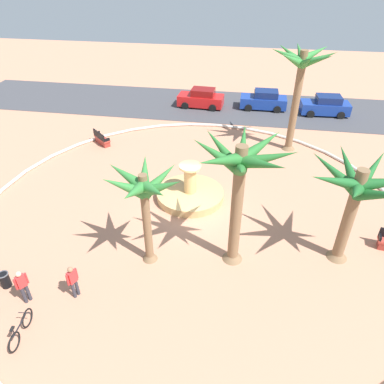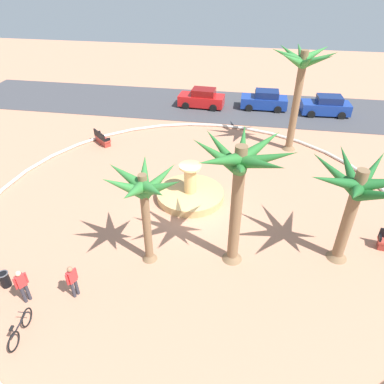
% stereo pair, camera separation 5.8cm
% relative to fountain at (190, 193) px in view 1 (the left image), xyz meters
% --- Properties ---
extents(ground_plane, '(80.00, 80.00, 0.00)m').
position_rel_fountain_xyz_m(ground_plane, '(0.35, -1.19, -0.31)').
color(ground_plane, tan).
extents(plaza_curb, '(22.99, 22.99, 0.20)m').
position_rel_fountain_xyz_m(plaza_curb, '(0.35, -1.19, -0.21)').
color(plaza_curb, silver).
rests_on(plaza_curb, ground).
extents(street_asphalt, '(48.00, 8.00, 0.03)m').
position_rel_fountain_xyz_m(street_asphalt, '(0.35, 14.71, -0.30)').
color(street_asphalt, '#424247').
rests_on(street_asphalt, ground).
extents(fountain, '(3.81, 3.81, 2.16)m').
position_rel_fountain_xyz_m(fountain, '(0.00, 0.00, 0.00)').
color(fountain, tan).
rests_on(fountain, ground).
extents(palm_tree_near_fountain, '(4.61, 4.49, 4.97)m').
position_rel_fountain_xyz_m(palm_tree_near_fountain, '(7.47, -3.56, 3.34)').
color(palm_tree_near_fountain, brown).
rests_on(palm_tree_near_fountain, ground).
extents(palm_tree_by_curb, '(4.11, 4.12, 7.00)m').
position_rel_fountain_xyz_m(palm_tree_by_curb, '(5.89, 7.16, 5.01)').
color(palm_tree_by_curb, brown).
rests_on(palm_tree_by_curb, ground).
extents(palm_tree_mid_plaza, '(4.19, 4.10, 6.06)m').
position_rel_fountain_xyz_m(palm_tree_mid_plaza, '(2.74, -4.46, 4.29)').
color(palm_tree_mid_plaza, brown).
rests_on(palm_tree_mid_plaza, ground).
extents(palm_tree_far_side, '(3.48, 3.53, 4.81)m').
position_rel_fountain_xyz_m(palm_tree_far_side, '(-1.00, -5.12, 3.44)').
color(palm_tree_far_side, brown).
rests_on(palm_tree_far_side, ground).
extents(bench_west, '(1.53, 1.43, 1.00)m').
position_rel_fountain_xyz_m(bench_west, '(-7.49, 5.70, 0.04)').
color(bench_west, '#B73D33').
rests_on(bench_west, ground).
extents(trash_bin, '(0.46, 0.46, 0.73)m').
position_rel_fountain_xyz_m(trash_bin, '(-6.58, -7.63, 0.08)').
color(trash_bin, black).
rests_on(trash_bin, ground).
extents(bicycle_red_frame, '(0.44, 1.72, 0.94)m').
position_rel_fountain_xyz_m(bicycle_red_frame, '(-4.61, -9.70, 0.07)').
color(bicycle_red_frame, black).
rests_on(bicycle_red_frame, ground).
extents(person_cyclist_helmet, '(0.32, 0.49, 1.62)m').
position_rel_fountain_xyz_m(person_cyclist_helmet, '(-3.45, -7.62, 0.60)').
color(person_cyclist_helmet, '#33333D').
rests_on(person_cyclist_helmet, ground).
extents(person_cyclist_photo, '(0.35, 0.46, 1.66)m').
position_rel_fountain_xyz_m(person_cyclist_photo, '(-5.28, -8.20, 0.62)').
color(person_cyclist_photo, '#33333D').
rests_on(person_cyclist_photo, ground).
extents(parked_car_leftmost, '(4.09, 2.09, 1.67)m').
position_rel_fountain_xyz_m(parked_car_leftmost, '(-1.41, 14.23, 0.47)').
color(parked_car_leftmost, red).
rests_on(parked_car_leftmost, ground).
extents(parked_car_second, '(4.01, 1.94, 1.67)m').
position_rel_fountain_xyz_m(parked_car_second, '(4.10, 14.68, 0.47)').
color(parked_car_second, navy).
rests_on(parked_car_second, ground).
extents(parked_car_third, '(4.08, 2.07, 1.67)m').
position_rel_fountain_xyz_m(parked_car_third, '(9.29, 14.17, 0.47)').
color(parked_car_third, navy).
rests_on(parked_car_third, ground).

